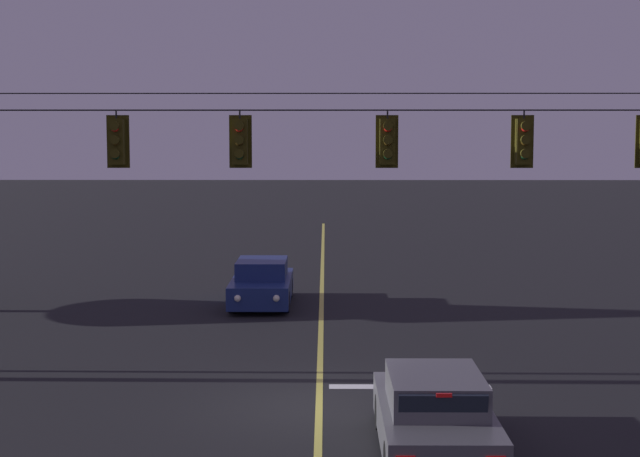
% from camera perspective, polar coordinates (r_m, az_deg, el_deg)
% --- Properties ---
extents(ground_plane, '(180.00, 180.00, 0.00)m').
position_cam_1_polar(ground_plane, '(19.34, -0.05, -10.31)').
color(ground_plane, black).
extents(lane_centre_stripe, '(0.14, 60.00, 0.01)m').
position_cam_1_polar(lane_centre_stripe, '(27.13, 0.06, -5.64)').
color(lane_centre_stripe, '#D1C64C').
rests_on(lane_centre_stripe, ground).
extents(stop_bar_paint, '(3.40, 0.36, 0.01)m').
position_cam_1_polar(stop_bar_paint, '(20.77, 5.29, -9.20)').
color(stop_bar_paint, silver).
rests_on(stop_bar_paint, ground).
extents(signal_span_assembly, '(21.13, 0.32, 7.18)m').
position_cam_1_polar(signal_span_assembly, '(20.66, -0.02, 1.29)').
color(signal_span_assembly, '#38281C').
rests_on(signal_span_assembly, ground).
extents(traffic_light_left_inner, '(0.48, 0.41, 1.22)m').
position_cam_1_polar(traffic_light_left_inner, '(21.05, -11.82, 5.01)').
color(traffic_light_left_inner, black).
extents(traffic_light_centre, '(0.48, 0.41, 1.22)m').
position_cam_1_polar(traffic_light_centre, '(20.66, -4.71, 5.10)').
color(traffic_light_centre, black).
extents(traffic_light_right_inner, '(0.48, 0.41, 1.22)m').
position_cam_1_polar(traffic_light_right_inner, '(20.62, 3.96, 5.11)').
color(traffic_light_right_inner, black).
extents(traffic_light_rightmost, '(0.48, 0.41, 1.22)m').
position_cam_1_polar(traffic_light_rightmost, '(21.00, 11.83, 5.01)').
color(traffic_light_rightmost, black).
extents(car_waiting_near_lane, '(1.80, 4.33, 1.39)m').
position_cam_1_polar(car_waiting_near_lane, '(16.48, 6.70, -10.85)').
color(car_waiting_near_lane, '#4C4C51').
rests_on(car_waiting_near_lane, ground).
extents(car_oncoming_lead, '(1.80, 4.42, 1.39)m').
position_cam_1_polar(car_oncoming_lead, '(30.22, -3.42, -3.24)').
color(car_oncoming_lead, navy).
rests_on(car_oncoming_lead, ground).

